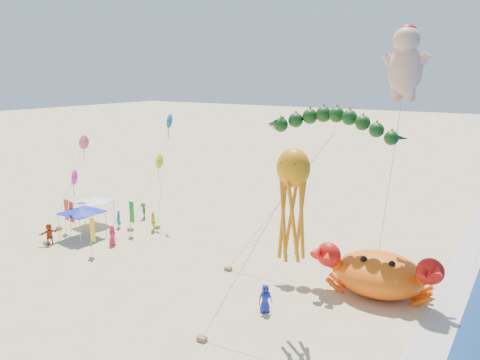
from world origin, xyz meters
name	(u,v)px	position (x,y,z in m)	size (l,w,h in m)	color
ground	(249,282)	(0.00, 0.00, 0.00)	(320.00, 320.00, 0.00)	#D1B784
foam_strip	(435,333)	(12.00, 0.00, 0.01)	(320.00, 320.00, 0.00)	silver
crab_inflatable	(379,273)	(7.95, 2.90, 1.48)	(7.69, 5.38, 3.37)	#FF5E0D
dragon_kite	(332,128)	(3.68, 4.68, 10.32)	(10.80, 5.48, 11.36)	#0F370F
cherub_kite	(405,61)	(7.68, 6.68, 14.66)	(2.19, 3.36, 16.95)	#EFB292
octopus_kite	(292,196)	(5.10, -3.95, 7.65)	(4.49, 4.58, 10.18)	orange
canopy_blue	(82,210)	(-16.78, -0.23, 2.44)	(3.29, 3.29, 2.71)	gray
canopy_white	(93,200)	(-18.72, 2.67, 2.44)	(3.04, 3.04, 2.71)	gray
feather_flags	(90,216)	(-15.86, -0.11, 2.01)	(6.81, 5.07, 3.20)	gray
beachgoers	(124,233)	(-12.70, 0.73, 0.86)	(21.68, 10.75, 1.80)	#1A279A
small_kites	(120,158)	(-16.03, 3.73, 6.44)	(8.42, 11.45, 10.32)	#CACE16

